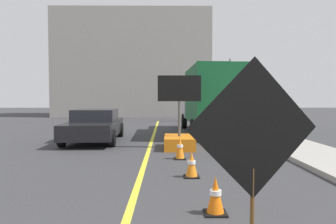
# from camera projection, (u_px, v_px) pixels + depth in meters

# --- Properties ---
(lane_center_stripe) EXTENTS (0.14, 36.00, 0.01)m
(lane_center_stripe) POSITION_uv_depth(u_px,v_px,m) (141.00, 176.00, 7.43)
(lane_center_stripe) COLOR yellow
(lane_center_stripe) RESTS_ON ground
(roadwork_sign) EXTENTS (1.60, 0.38, 2.33)m
(roadwork_sign) POSITION_uv_depth(u_px,v_px,m) (253.00, 132.00, 3.55)
(roadwork_sign) COLOR #593819
(roadwork_sign) RESTS_ON ground
(arrow_board_trailer) EXTENTS (1.60, 1.82, 2.70)m
(arrow_board_trailer) POSITION_uv_depth(u_px,v_px,m) (179.00, 135.00, 11.47)
(arrow_board_trailer) COLOR orange
(arrow_board_trailer) RESTS_ON ground
(box_truck) EXTENTS (2.58, 7.76, 3.37)m
(box_truck) POSITION_uv_depth(u_px,v_px,m) (209.00, 99.00, 16.26)
(box_truck) COLOR black
(box_truck) RESTS_ON ground
(pickup_car) EXTENTS (2.28, 4.87, 1.38)m
(pickup_car) POSITION_uv_depth(u_px,v_px,m) (95.00, 125.00, 13.42)
(pickup_car) COLOR black
(pickup_car) RESTS_ON ground
(highway_guide_sign) EXTENTS (2.78, 0.34, 5.00)m
(highway_guide_sign) POSITION_uv_depth(u_px,v_px,m) (220.00, 79.00, 24.49)
(highway_guide_sign) COLOR gray
(highway_guide_sign) RESTS_ON ground
(far_building_block) EXTENTS (15.67, 7.88, 10.68)m
(far_building_block) POSITION_uv_depth(u_px,v_px,m) (135.00, 66.00, 33.56)
(far_building_block) COLOR gray
(far_building_block) RESTS_ON ground
(traffic_cone_near_sign) EXTENTS (0.36, 0.36, 0.61)m
(traffic_cone_near_sign) POSITION_uv_depth(u_px,v_px,m) (215.00, 195.00, 4.96)
(traffic_cone_near_sign) COLOR black
(traffic_cone_near_sign) RESTS_ON ground
(traffic_cone_mid_lane) EXTENTS (0.36, 0.36, 0.62)m
(traffic_cone_mid_lane) POSITION_uv_depth(u_px,v_px,m) (192.00, 164.00, 7.27)
(traffic_cone_mid_lane) COLOR black
(traffic_cone_mid_lane) RESTS_ON ground
(traffic_cone_far_lane) EXTENTS (0.36, 0.36, 0.71)m
(traffic_cone_far_lane) POSITION_uv_depth(u_px,v_px,m) (180.00, 148.00, 9.44)
(traffic_cone_far_lane) COLOR black
(traffic_cone_far_lane) RESTS_ON ground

